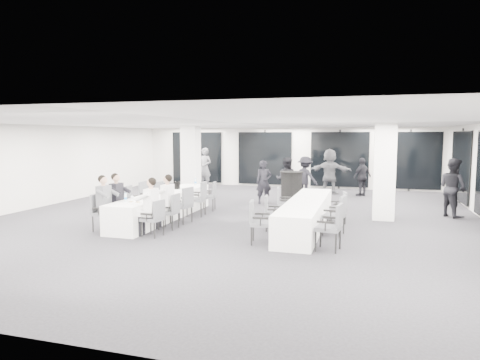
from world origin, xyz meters
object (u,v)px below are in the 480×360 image
at_px(standing_guest_f, 330,168).
at_px(chair_side_left_far, 283,201).
at_px(chair_main_left_near, 101,210).
at_px(ice_bucket_near, 147,194).
at_px(chair_main_left_mid, 134,200).
at_px(standing_guest_b, 286,177).
at_px(chair_main_left_second, 114,205).
at_px(ice_bucket_far, 177,185).
at_px(chair_main_left_fourth, 148,195).
at_px(chair_main_right_fourth, 199,197).
at_px(chair_side_left_near, 258,219).
at_px(chair_main_right_mid, 184,203).
at_px(standing_guest_g, 205,165).
at_px(chair_side_right_far, 340,205).
at_px(standing_guest_h, 453,184).
at_px(banquet_table_main, 164,206).
at_px(chair_side_right_mid, 337,213).
at_px(chair_side_right_near, 332,224).
at_px(chair_main_left_far, 162,193).
at_px(standing_guest_c, 305,175).
at_px(standing_guest_d, 362,174).
at_px(chair_main_right_near, 155,216).
at_px(banquet_table_side, 306,214).
at_px(chair_main_right_second, 171,209).
at_px(cocktail_table, 292,188).
at_px(chair_main_right_far, 210,194).
at_px(chair_side_left_mid, 271,211).
at_px(standing_guest_a, 264,179).

bearing_deg(standing_guest_f, chair_side_left_far, 92.71).
xyz_separation_m(chair_main_left_near, ice_bucket_near, (0.88, 0.87, 0.33)).
distance_m(chair_main_left_mid, standing_guest_b, 5.86).
xyz_separation_m(chair_main_left_second, ice_bucket_far, (0.78, 2.35, 0.29)).
height_order(chair_main_left_fourth, chair_main_right_fourth, chair_main_right_fourth).
bearing_deg(standing_guest_b, chair_side_left_near, 97.77).
distance_m(chair_main_right_mid, chair_side_left_near, 3.00).
bearing_deg(chair_main_right_fourth, standing_guest_g, 14.27).
distance_m(chair_side_right_far, standing_guest_h, 3.74).
bearing_deg(chair_main_right_mid, banquet_table_main, 73.33).
distance_m(chair_main_left_mid, standing_guest_g, 7.71).
height_order(chair_side_left_far, chair_side_right_mid, chair_side_right_mid).
relative_size(chair_main_left_fourth, chair_side_right_near, 1.00).
height_order(chair_main_left_mid, chair_main_left_far, chair_main_left_mid).
distance_m(standing_guest_c, standing_guest_d, 2.45).
bearing_deg(chair_main_right_mid, chair_main_right_near, -169.47).
height_order(chair_side_left_far, standing_guest_f, standing_guest_f).
bearing_deg(chair_side_right_far, chair_main_left_fourth, 79.93).
xyz_separation_m(banquet_table_side, chair_main_right_second, (-3.37, -1.10, 0.15)).
xyz_separation_m(chair_side_left_far, chair_side_right_mid, (1.66, -1.62, 0.03)).
bearing_deg(chair_main_left_second, chair_main_left_fourth, -172.01).
height_order(banquet_table_main, cocktail_table, cocktail_table).
xyz_separation_m(chair_main_right_mid, chair_side_right_mid, (4.20, -0.27, -0.02)).
height_order(cocktail_table, standing_guest_h, standing_guest_h).
bearing_deg(chair_main_right_second, chair_side_left_near, -108.59).
distance_m(standing_guest_c, ice_bucket_near, 7.20).
xyz_separation_m(chair_side_right_near, standing_guest_g, (-6.61, 9.58, 0.48)).
relative_size(chair_main_right_second, chair_side_left_far, 1.00).
height_order(standing_guest_d, standing_guest_h, standing_guest_h).
bearing_deg(standing_guest_c, chair_main_right_far, 79.43).
bearing_deg(ice_bucket_far, chair_side_left_mid, -26.14).
relative_size(chair_main_right_near, standing_guest_f, 0.42).
bearing_deg(cocktail_table, chair_side_right_far, -56.55).
bearing_deg(chair_main_right_far, chair_main_right_second, 170.06).
height_order(ice_bucket_near, ice_bucket_far, ice_bucket_near).
distance_m(banquet_table_main, chair_side_right_mid, 5.09).
relative_size(chair_main_left_near, chair_side_left_mid, 1.06).
distance_m(chair_main_right_mid, chair_side_right_mid, 4.21).
bearing_deg(standing_guest_g, chair_main_left_mid, -68.90).
relative_size(chair_main_right_fourth, ice_bucket_near, 4.16).
distance_m(banquet_table_main, standing_guest_a, 4.20).
distance_m(chair_main_left_second, chair_side_left_far, 4.76).
bearing_deg(chair_side_left_mid, chair_main_left_mid, -103.56).
distance_m(chair_side_left_mid, standing_guest_h, 5.91).
relative_size(standing_guest_f, standing_guest_h, 1.06).
bearing_deg(standing_guest_f, standing_guest_d, 176.45).
height_order(chair_main_left_near, standing_guest_h, standing_guest_h).
distance_m(chair_main_left_fourth, standing_guest_d, 8.74).
relative_size(cocktail_table, chair_main_right_far, 1.26).
bearing_deg(chair_main_left_second, standing_guest_a, 156.11).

